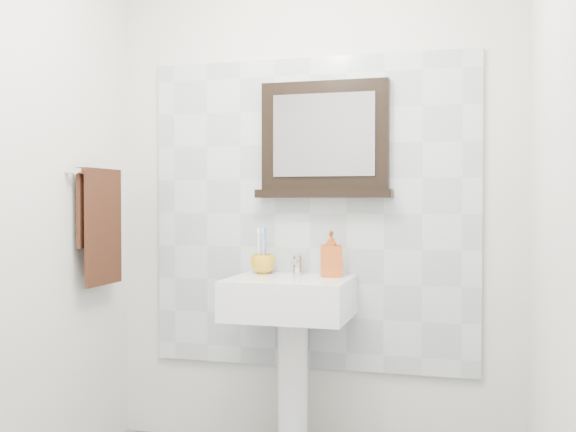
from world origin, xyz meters
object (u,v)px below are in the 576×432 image
object	(u,v)px
pedestal_sink	(290,318)
toothbrush_cup	(263,264)
soap_dispenser	(331,253)
framed_mirror	(324,143)
hand_towel	(100,217)

from	to	relation	value
pedestal_sink	toothbrush_cup	size ratio (longest dim) A/B	8.22
pedestal_sink	soap_dispenser	distance (m)	0.35
toothbrush_cup	soap_dispenser	size ratio (longest dim) A/B	0.54
pedestal_sink	framed_mirror	distance (m)	0.84
soap_dispenser	framed_mirror	bearing A→B (deg)	104.49
soap_dispenser	framed_mirror	world-z (taller)	framed_mirror
pedestal_sink	framed_mirror	xyz separation A→B (m)	(0.12, 0.19, 0.81)
toothbrush_cup	hand_towel	distance (m)	0.80
soap_dispenser	hand_towel	size ratio (longest dim) A/B	0.39
soap_dispenser	framed_mirror	distance (m)	0.53
pedestal_sink	framed_mirror	bearing A→B (deg)	57.62
pedestal_sink	toothbrush_cup	xyz separation A→B (m)	(-0.17, 0.13, 0.23)
soap_dispenser	pedestal_sink	bearing A→B (deg)	-164.92
toothbrush_cup	framed_mirror	xyz separation A→B (m)	(0.29, 0.05, 0.58)
pedestal_sink	soap_dispenser	bearing A→B (deg)	31.68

